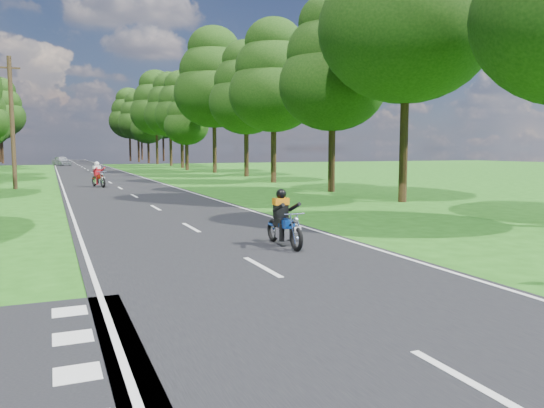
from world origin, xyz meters
name	(u,v)px	position (x,y,z in m)	size (l,w,h in m)	color
ground	(305,292)	(0.00, 0.00, 0.00)	(160.00, 160.00, 0.00)	#1F5313
main_road	(92,172)	(0.00, 50.00, 0.01)	(7.00, 140.00, 0.02)	black
road_markings	(92,173)	(-0.14, 48.13, 0.02)	(7.40, 140.00, 0.01)	silver
treeline	(96,101)	(1.43, 60.06, 8.25)	(40.00, 115.35, 14.78)	black
telegraph_pole	(12,122)	(-6.00, 28.00, 4.07)	(1.20, 0.26, 8.00)	#382616
rider_near_blue	(284,218)	(1.39, 3.99, 0.74)	(0.58, 1.73, 1.44)	#0D3693
rider_far_red	(98,174)	(-1.15, 27.54, 0.83)	(0.65, 1.96, 1.63)	#9A1D0B
distant_car	(62,161)	(-2.38, 75.01, 0.72)	(1.64, 4.08, 1.39)	#BABDC2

